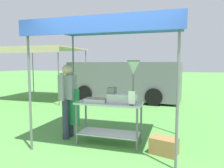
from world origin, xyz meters
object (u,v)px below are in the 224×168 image
(donut_fryer, at_px, (125,88))
(van_grey, at_px, (124,80))
(donut_tray, at_px, (96,101))
(donut_cart, at_px, (109,114))
(vendor, at_px, (68,97))
(neighbour_tent, at_px, (42,50))
(menu_sign, at_px, (132,99))
(supply_crate, at_px, (164,146))
(stall_canopy, at_px, (111,30))

(donut_fryer, xyz_separation_m, van_grey, (-1.33, 5.36, -0.27))
(donut_fryer, bearing_deg, donut_tray, -174.74)
(donut_fryer, bearing_deg, donut_cart, -179.52)
(vendor, relative_size, van_grey, 0.32)
(donut_fryer, relative_size, neighbour_tent, 0.25)
(donut_fryer, height_order, van_grey, same)
(menu_sign, height_order, supply_crate, menu_sign)
(menu_sign, relative_size, van_grey, 0.05)
(vendor, bearing_deg, stall_canopy, 0.37)
(donut_tray, height_order, donut_fryer, donut_fryer)
(stall_canopy, xyz_separation_m, donut_fryer, (0.32, -0.10, -1.14))
(donut_cart, xyz_separation_m, menu_sign, (0.50, -0.19, 0.36))
(stall_canopy, height_order, vendor, stall_canopy)
(donut_fryer, distance_m, menu_sign, 0.32)
(donut_cart, distance_m, donut_fryer, 0.62)
(donut_tray, height_order, supply_crate, donut_tray)
(donut_fryer, relative_size, vendor, 0.52)
(donut_tray, bearing_deg, donut_cart, 11.17)
(neighbour_tent, bearing_deg, stall_canopy, -43.39)
(menu_sign, height_order, vendor, vendor)
(supply_crate, bearing_deg, menu_sign, -179.46)
(donut_fryer, height_order, neighbour_tent, neighbour_tent)
(vendor, xyz_separation_m, supply_crate, (2.07, -0.28, -0.75))
(donut_cart, distance_m, van_grey, 5.46)
(donut_fryer, distance_m, van_grey, 5.53)
(supply_crate, xyz_separation_m, van_grey, (-2.10, 5.55, 0.73))
(menu_sign, bearing_deg, donut_fryer, 132.97)
(donut_fryer, xyz_separation_m, vendor, (-1.29, 0.09, -0.25))
(donut_tray, xyz_separation_m, menu_sign, (0.75, -0.14, 0.09))
(van_grey, bearing_deg, donut_fryer, -76.12)
(donut_tray, relative_size, donut_fryer, 0.58)
(menu_sign, bearing_deg, supply_crate, 0.54)
(menu_sign, bearing_deg, donut_cart, 159.19)
(stall_canopy, relative_size, supply_crate, 5.24)
(stall_canopy, relative_size, vendor, 1.75)
(donut_tray, bearing_deg, van_grey, 97.91)
(donut_tray, xyz_separation_m, neighbour_tent, (-4.39, 4.54, 1.38))
(donut_cart, relative_size, donut_tray, 2.76)
(supply_crate, bearing_deg, vendor, 172.38)
(stall_canopy, height_order, neighbour_tent, stall_canopy)
(supply_crate, bearing_deg, stall_canopy, 165.53)
(vendor, bearing_deg, supply_crate, -7.62)
(stall_canopy, distance_m, supply_crate, 2.42)
(van_grey, bearing_deg, vendor, -89.62)
(stall_canopy, bearing_deg, van_grey, 100.81)
(van_grey, bearing_deg, neighbour_tent, -166.46)
(stall_canopy, bearing_deg, menu_sign, -30.09)
(stall_canopy, xyz_separation_m, donut_tray, (-0.25, -0.15, -1.41))
(donut_tray, bearing_deg, donut_fryer, 5.26)
(van_grey, bearing_deg, donut_cart, -79.38)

